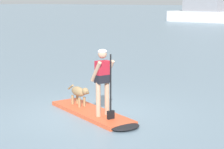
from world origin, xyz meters
TOP-DOWN VIEW (x-y plane):
  - ground_plane at (0.00, 0.00)m, footprint 400.00×400.00m
  - paddleboard at (0.21, -0.08)m, footprint 3.24×1.92m
  - person_paddler at (0.52, -0.21)m, footprint 0.68×0.59m
  - dog at (-0.56, 0.23)m, footprint 1.03×0.48m
  - moored_boat_outer at (-12.77, 43.75)m, footprint 11.52×4.35m

SIDE VIEW (x-z plane):
  - ground_plane at x=0.00m, z-range 0.00..0.00m
  - paddleboard at x=0.21m, z-range 0.00..0.10m
  - dog at x=-0.56m, z-range 0.20..0.75m
  - person_paddler at x=0.52m, z-range 0.24..1.90m
  - moored_boat_outer at x=-12.77m, z-range -0.78..3.46m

